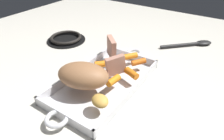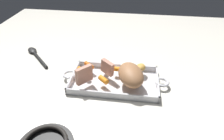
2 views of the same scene
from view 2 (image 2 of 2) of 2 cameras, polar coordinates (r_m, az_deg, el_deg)
The scene contains 12 objects.
ground_plane at distance 0.85m, azimuth 0.72°, elevation -3.67°, with size 1.79×1.79×0.00m, color silver.
roasting_dish at distance 0.85m, azimuth 0.73°, elevation -3.20°, with size 0.47×0.21×0.03m.
pork_roast at distance 0.79m, azimuth 5.55°, elevation -1.38°, with size 0.15×0.10×0.07m, color #9D6A44.
roast_slice_thin at distance 0.84m, azimuth -1.37°, elevation 0.75°, with size 0.02×0.06×0.06m, color tan.
roast_slice_thick at distance 0.79m, azimuth -8.22°, elevation -1.40°, with size 0.02×0.07×0.07m, color tan.
baby_carrot_center_left at distance 0.86m, azimuth -8.54°, elevation -0.12°, with size 0.02×0.02×0.06m, color orange.
baby_carrot_northeast at distance 0.80m, azimuth -2.54°, elevation -2.88°, with size 0.02×0.02×0.05m, color orange.
baby_carrot_long at distance 0.89m, azimuth -6.77°, elevation 1.42°, with size 0.02×0.02×0.05m, color orange.
baby_carrot_southeast at distance 0.86m, azimuth 1.97°, elevation 0.26°, with size 0.02×0.02×0.05m, color orange.
baby_carrot_northwest at distance 0.89m, azimuth -1.87°, elevation 1.60°, with size 0.02×0.02×0.05m, color orange.
potato_golden_small at distance 0.88m, azimuth 8.45°, elevation 0.78°, with size 0.04×0.05×0.03m, color gold.
serving_spoon at distance 1.11m, azimuth -21.61°, elevation 4.33°, with size 0.19×0.19×0.02m.
Camera 2 is at (0.08, -0.66, 0.54)m, focal length 31.05 mm.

